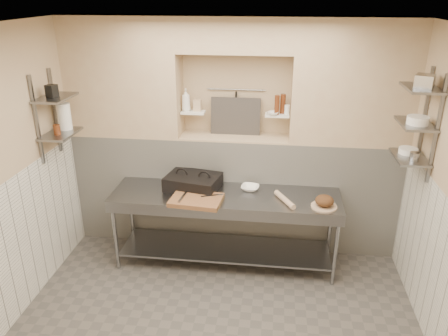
% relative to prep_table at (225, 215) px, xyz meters
% --- Properties ---
extents(ceiling, '(4.00, 3.90, 0.10)m').
position_rel_prep_table_xyz_m(ceiling, '(0.04, -1.18, 2.21)').
color(ceiling, silver).
rests_on(ceiling, ground).
extents(wall_back, '(4.00, 0.10, 2.80)m').
position_rel_prep_table_xyz_m(wall_back, '(0.04, 0.82, 0.76)').
color(wall_back, tan).
rests_on(wall_back, ground).
extents(backwall_lower, '(4.00, 0.40, 1.40)m').
position_rel_prep_table_xyz_m(backwall_lower, '(0.04, 0.57, 0.06)').
color(backwall_lower, silver).
rests_on(backwall_lower, floor).
extents(alcove_sill, '(1.30, 0.40, 0.02)m').
position_rel_prep_table_xyz_m(alcove_sill, '(0.04, 0.57, 0.77)').
color(alcove_sill, tan).
rests_on(alcove_sill, backwall_lower).
extents(backwall_pillar_left, '(1.35, 0.40, 1.40)m').
position_rel_prep_table_xyz_m(backwall_pillar_left, '(-1.28, 0.57, 1.46)').
color(backwall_pillar_left, tan).
rests_on(backwall_pillar_left, backwall_lower).
extents(backwall_pillar_right, '(1.35, 0.40, 1.40)m').
position_rel_prep_table_xyz_m(backwall_pillar_right, '(1.37, 0.57, 1.46)').
color(backwall_pillar_right, tan).
rests_on(backwall_pillar_right, backwall_lower).
extents(backwall_header, '(1.30, 0.40, 0.40)m').
position_rel_prep_table_xyz_m(backwall_header, '(0.04, 0.57, 1.96)').
color(backwall_header, tan).
rests_on(backwall_header, backwall_lower).
extents(wainscot_left, '(0.02, 3.90, 1.40)m').
position_rel_prep_table_xyz_m(wainscot_left, '(-1.95, -1.18, 0.06)').
color(wainscot_left, silver).
rests_on(wainscot_left, floor).
extents(wainscot_right, '(0.02, 3.90, 1.40)m').
position_rel_prep_table_xyz_m(wainscot_right, '(2.03, -1.18, 0.06)').
color(wainscot_right, silver).
rests_on(wainscot_right, floor).
extents(alcove_shelf_left, '(0.28, 0.16, 0.02)m').
position_rel_prep_table_xyz_m(alcove_shelf_left, '(-0.46, 0.57, 1.06)').
color(alcove_shelf_left, white).
rests_on(alcove_shelf_left, backwall_lower).
extents(alcove_shelf_right, '(0.28, 0.16, 0.02)m').
position_rel_prep_table_xyz_m(alcove_shelf_right, '(0.54, 0.57, 1.06)').
color(alcove_shelf_right, white).
rests_on(alcove_shelf_right, backwall_lower).
extents(utensil_rail, '(0.70, 0.02, 0.02)m').
position_rel_prep_table_xyz_m(utensil_rail, '(0.04, 0.74, 1.31)').
color(utensil_rail, gray).
rests_on(utensil_rail, wall_back).
extents(hanging_steel, '(0.02, 0.02, 0.30)m').
position_rel_prep_table_xyz_m(hanging_steel, '(0.04, 0.72, 1.14)').
color(hanging_steel, black).
rests_on(hanging_steel, utensil_rail).
extents(splash_panel, '(0.60, 0.08, 0.45)m').
position_rel_prep_table_xyz_m(splash_panel, '(0.04, 0.67, 1.00)').
color(splash_panel, '#383330').
rests_on(splash_panel, alcove_sill).
extents(shelf_rail_left_a, '(0.03, 0.03, 0.95)m').
position_rel_prep_table_xyz_m(shelf_rail_left_a, '(-1.93, 0.07, 1.16)').
color(shelf_rail_left_a, slate).
rests_on(shelf_rail_left_a, wall_left).
extents(shelf_rail_left_b, '(0.03, 0.03, 0.95)m').
position_rel_prep_table_xyz_m(shelf_rail_left_b, '(-1.93, -0.33, 1.16)').
color(shelf_rail_left_b, slate).
rests_on(shelf_rail_left_b, wall_left).
extents(wall_shelf_left_lower, '(0.30, 0.50, 0.02)m').
position_rel_prep_table_xyz_m(wall_shelf_left_lower, '(-1.80, -0.13, 0.96)').
color(wall_shelf_left_lower, slate).
rests_on(wall_shelf_left_lower, wall_left).
extents(wall_shelf_left_upper, '(0.30, 0.50, 0.03)m').
position_rel_prep_table_xyz_m(wall_shelf_left_upper, '(-1.80, -0.13, 1.36)').
color(wall_shelf_left_upper, slate).
rests_on(wall_shelf_left_upper, wall_left).
extents(shelf_rail_right_a, '(0.03, 0.03, 1.05)m').
position_rel_prep_table_xyz_m(shelf_rail_right_a, '(2.02, 0.07, 1.21)').
color(shelf_rail_right_a, slate).
rests_on(shelf_rail_right_a, wall_right).
extents(shelf_rail_right_b, '(0.03, 0.03, 1.05)m').
position_rel_prep_table_xyz_m(shelf_rail_right_b, '(2.02, -0.33, 1.21)').
color(shelf_rail_right_b, slate).
rests_on(shelf_rail_right_b, wall_right).
extents(wall_shelf_right_lower, '(0.30, 0.50, 0.02)m').
position_rel_prep_table_xyz_m(wall_shelf_right_lower, '(1.88, -0.13, 0.86)').
color(wall_shelf_right_lower, slate).
rests_on(wall_shelf_right_lower, wall_right).
extents(wall_shelf_right_mid, '(0.30, 0.50, 0.02)m').
position_rel_prep_table_xyz_m(wall_shelf_right_mid, '(1.88, -0.13, 1.21)').
color(wall_shelf_right_mid, slate).
rests_on(wall_shelf_right_mid, wall_right).
extents(wall_shelf_right_upper, '(0.30, 0.50, 0.03)m').
position_rel_prep_table_xyz_m(wall_shelf_right_upper, '(1.88, -0.13, 1.56)').
color(wall_shelf_right_upper, slate).
rests_on(wall_shelf_right_upper, wall_right).
extents(prep_table, '(2.60, 0.70, 0.90)m').
position_rel_prep_table_xyz_m(prep_table, '(0.00, 0.00, 0.00)').
color(prep_table, gray).
rests_on(prep_table, floor).
extents(panini_press, '(0.67, 0.54, 0.16)m').
position_rel_prep_table_xyz_m(panini_press, '(-0.39, 0.13, 0.34)').
color(panini_press, black).
rests_on(panini_press, prep_table).
extents(cutting_board, '(0.59, 0.44, 0.05)m').
position_rel_prep_table_xyz_m(cutting_board, '(-0.29, -0.21, 0.28)').
color(cutting_board, brown).
rests_on(cutting_board, prep_table).
extents(knife_blade, '(0.25, 0.12, 0.01)m').
position_rel_prep_table_xyz_m(knife_blade, '(-0.13, -0.13, 0.31)').
color(knife_blade, gray).
rests_on(knife_blade, cutting_board).
extents(tongs, '(0.06, 0.28, 0.03)m').
position_rel_prep_table_xyz_m(tongs, '(-0.44, -0.21, 0.32)').
color(tongs, gray).
rests_on(tongs, cutting_board).
extents(mixing_bowl, '(0.24, 0.24, 0.05)m').
position_rel_prep_table_xyz_m(mixing_bowl, '(0.27, 0.18, 0.28)').
color(mixing_bowl, white).
rests_on(mixing_bowl, prep_table).
extents(rolling_pin, '(0.24, 0.38, 0.06)m').
position_rel_prep_table_xyz_m(rolling_pin, '(0.67, -0.09, 0.29)').
color(rolling_pin, tan).
rests_on(rolling_pin, prep_table).
extents(bread_board, '(0.28, 0.28, 0.02)m').
position_rel_prep_table_xyz_m(bread_board, '(1.09, -0.16, 0.27)').
color(bread_board, tan).
rests_on(bread_board, prep_table).
extents(bread_loaf, '(0.20, 0.20, 0.12)m').
position_rel_prep_table_xyz_m(bread_loaf, '(1.09, -0.16, 0.33)').
color(bread_loaf, '#4C2D19').
rests_on(bread_loaf, bread_board).
extents(bottle_soap, '(0.13, 0.13, 0.27)m').
position_rel_prep_table_xyz_m(bottle_soap, '(-0.54, 0.57, 1.20)').
color(bottle_soap, white).
rests_on(bottle_soap, alcove_shelf_left).
extents(jar_alcove, '(0.09, 0.09, 0.13)m').
position_rel_prep_table_xyz_m(jar_alcove, '(-0.41, 0.60, 1.14)').
color(jar_alcove, tan).
rests_on(jar_alcove, alcove_shelf_left).
extents(bowl_alcove, '(0.15, 0.15, 0.04)m').
position_rel_prep_table_xyz_m(bowl_alcove, '(0.49, 0.52, 1.09)').
color(bowl_alcove, white).
rests_on(bowl_alcove, alcove_shelf_right).
extents(condiment_a, '(0.06, 0.06, 0.23)m').
position_rel_prep_table_xyz_m(condiment_a, '(0.60, 0.61, 1.18)').
color(condiment_a, '#532510').
rests_on(condiment_a, alcove_shelf_right).
extents(condiment_b, '(0.06, 0.06, 0.22)m').
position_rel_prep_table_xyz_m(condiment_b, '(0.53, 0.55, 1.18)').
color(condiment_b, '#532510').
rests_on(condiment_b, alcove_shelf_right).
extents(condiment_c, '(0.06, 0.06, 0.11)m').
position_rel_prep_table_xyz_m(condiment_c, '(0.65, 0.58, 1.12)').
color(condiment_c, white).
rests_on(condiment_c, alcove_shelf_right).
extents(jug_left, '(0.15, 0.15, 0.29)m').
position_rel_prep_table_xyz_m(jug_left, '(-1.80, -0.00, 1.12)').
color(jug_left, white).
rests_on(jug_left, wall_shelf_left_lower).
extents(jar_left, '(0.07, 0.07, 0.11)m').
position_rel_prep_table_xyz_m(jar_left, '(-1.80, -0.20, 1.03)').
color(jar_left, '#532510').
rests_on(jar_left, wall_shelf_left_lower).
extents(box_left_upper, '(0.12, 0.12, 0.14)m').
position_rel_prep_table_xyz_m(box_left_upper, '(-1.80, -0.18, 1.44)').
color(box_left_upper, black).
rests_on(box_left_upper, wall_shelf_left_upper).
extents(bowl_right, '(0.19, 0.19, 0.06)m').
position_rel_prep_table_xyz_m(bowl_right, '(1.88, -0.05, 0.90)').
color(bowl_right, white).
rests_on(bowl_right, wall_shelf_right_lower).
extents(canister_right, '(0.09, 0.09, 0.09)m').
position_rel_prep_table_xyz_m(canister_right, '(1.88, -0.27, 0.92)').
color(canister_right, gray).
rests_on(canister_right, wall_shelf_right_lower).
extents(bowl_right_mid, '(0.21, 0.21, 0.08)m').
position_rel_prep_table_xyz_m(bowl_right_mid, '(1.88, -0.19, 1.26)').
color(bowl_right_mid, white).
rests_on(bowl_right_mid, wall_shelf_right_mid).
extents(basket_right, '(0.22, 0.24, 0.12)m').
position_rel_prep_table_xyz_m(basket_right, '(1.88, -0.19, 1.63)').
color(basket_right, gray).
rests_on(basket_right, wall_shelf_right_upper).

